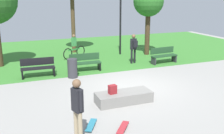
{
  "coord_description": "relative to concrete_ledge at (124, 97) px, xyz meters",
  "views": [
    {
      "loc": [
        -4.72,
        -9.6,
        3.83
      ],
      "look_at": [
        -1.05,
        -0.2,
        1.05
      ],
      "focal_mm": 41.75,
      "sensor_mm": 36.0,
      "label": 1
    }
  ],
  "objects": [
    {
      "name": "grass_lawn",
      "position": [
        1.05,
        9.58,
        -0.19
      ],
      "size": [
        26.6,
        11.62,
        0.01
      ],
      "primitive_type": "cube",
      "color": "#387A2D",
      "rests_on": "ground_plane"
    },
    {
      "name": "park_bench_near_path",
      "position": [
        4.52,
        4.5,
        0.28
      ],
      "size": [
        1.63,
        0.6,
        0.91
      ],
      "color": "#1E4223",
      "rests_on": "ground_plane"
    },
    {
      "name": "pedestrian_with_backpack",
      "position": [
        2.85,
        5.07,
        0.83
      ],
      "size": [
        0.42,
        0.39,
        1.71
      ],
      "color": "black",
      "rests_on": "ground_plane"
    },
    {
      "name": "trash_bin",
      "position": [
        -1.07,
        3.68,
        0.27
      ],
      "size": [
        0.47,
        0.47,
        0.92
      ],
      "primitive_type": "cylinder",
      "color": "#333338",
      "rests_on": "ground_plane"
    },
    {
      "name": "skateboard_by_ledge",
      "position": [
        -1.68,
        -1.37,
        -0.13
      ],
      "size": [
        0.57,
        0.79,
        0.08
      ],
      "color": "teal",
      "rests_on": "ground_plane"
    },
    {
      "name": "cyclist_on_bicycle",
      "position": [
        -0.01,
        7.75,
        0.44
      ],
      "size": [
        1.62,
        0.94,
        1.52
      ],
      "color": "black",
      "rests_on": "ground_plane"
    },
    {
      "name": "tree_young_birch",
      "position": [
        4.73,
        6.89,
        3.2
      ],
      "size": [
        1.94,
        1.94,
        4.45
      ],
      "color": "#42301E",
      "rests_on": "grass_lawn"
    },
    {
      "name": "backpack_on_ledge",
      "position": [
        -0.44,
        0.03,
        0.36
      ],
      "size": [
        0.3,
        0.24,
        0.32
      ],
      "primitive_type": "cube",
      "rotation": [
        0.0,
        0.0,
        0.14
      ],
      "color": "maroon",
      "rests_on": "concrete_ledge"
    },
    {
      "name": "ground_plane",
      "position": [
        1.05,
        1.39,
        -0.2
      ],
      "size": [
        28.0,
        28.0,
        0.0
      ],
      "primitive_type": "plane",
      "color": "gray"
    },
    {
      "name": "skater_performing_trick",
      "position": [
        -2.21,
        -1.93,
        0.83
      ],
      "size": [
        0.29,
        0.41,
        1.75
      ],
      "color": "tan",
      "rests_on": "ground_plane"
    },
    {
      "name": "skateboard_spare",
      "position": [
        -0.85,
        -1.86,
        -0.13
      ],
      "size": [
        0.65,
        0.75,
        0.08
      ],
      "color": "#A5262D",
      "rests_on": "ground_plane"
    },
    {
      "name": "concrete_ledge",
      "position": [
        0.0,
        0.0,
        0.0
      ],
      "size": [
        2.08,
        0.81,
        0.39
      ],
      "primitive_type": "cube",
      "color": "gray",
      "rests_on": "ground_plane"
    },
    {
      "name": "park_bench_near_lamppost",
      "position": [
        -2.61,
        4.4,
        0.28
      ],
      "size": [
        1.62,
        0.53,
        0.91
      ],
      "color": "black",
      "rests_on": "ground_plane"
    },
    {
      "name": "lamp_post",
      "position": [
        3.08,
        7.58,
        2.45
      ],
      "size": [
        0.28,
        0.28,
        4.38
      ],
      "color": "black",
      "rests_on": "ground_plane"
    },
    {
      "name": "park_bench_far_right",
      "position": [
        -0.2,
        4.53,
        0.28
      ],
      "size": [
        1.61,
        0.51,
        0.91
      ],
      "color": "#1E4223",
      "rests_on": "ground_plane"
    }
  ]
}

